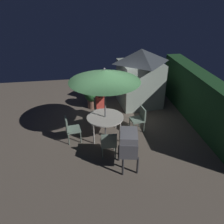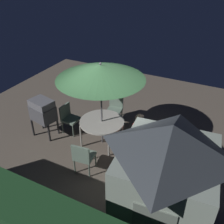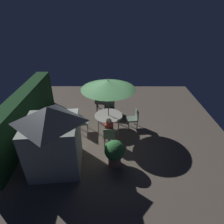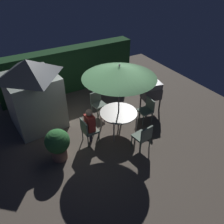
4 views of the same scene
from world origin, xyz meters
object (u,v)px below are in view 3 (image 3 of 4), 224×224
Objects in this scene: patio_table at (109,116)px; potted_plant_by_shed at (115,152)px; chair_far_side at (134,118)px; chair_toward_house at (81,121)px; garden_shed at (53,138)px; chair_toward_hedge at (110,107)px; patio_umbrella at (108,85)px; person_in_red at (109,129)px; chair_near_shed at (109,135)px; bbq_grill at (101,97)px.

patio_table is 2.26m from potted_plant_by_shed.
chair_far_side is 1.00× the size of chair_toward_house.
garden_shed is 2.73× the size of chair_far_side.
potted_plant_by_shed reaches higher than chair_toward_hedge.
patio_umbrella is at bearing -38.24° from garden_shed.
chair_far_side is at bearing -131.87° from chair_toward_hedge.
patio_table is at bearing 2.27° from person_in_red.
potted_plant_by_shed reaches higher than patio_table.
chair_far_side is 1.72m from person_in_red.
person_in_red is at bearing -177.73° from patio_table.
chair_near_shed is 1.00× the size of chair_toward_house.
chair_toward_house is at bearing 135.83° from chair_toward_hedge.
chair_toward_hedge is at bearing -138.18° from bbq_grill.
patio_umbrella is at bearing -82.94° from chair_toward_house.
garden_shed is 2.73× the size of chair_toward_hedge.
patio_table is 1.40× the size of chair_far_side.
patio_umbrella is 2.37× the size of potted_plant_by_shed.
person_in_red is (1.15, 0.22, 0.19)m from potted_plant_by_shed.
potted_plant_by_shed reaches higher than chair_far_side.
chair_far_side is (0.17, -1.19, -0.17)m from patio_table.
chair_toward_house is (2.14, -0.55, -0.73)m from garden_shed.
patio_table is at bearing 97.98° from chair_far_side.
patio_table is 1.19m from chair_near_shed.
patio_umbrella is 2.78m from potted_plant_by_shed.
patio_table is 1.40× the size of chair_near_shed.
chair_toward_house is at bearing 97.51° from chair_far_side.
chair_toward_hedge is at bearing -0.07° from chair_near_shed.
garden_shed reaches higher than patio_table.
garden_shed is 2.33m from chair_toward_house.
chair_near_shed is 0.71× the size of person_in_red.
potted_plant_by_shed is (0.06, -2.07, -0.65)m from garden_shed.
patio_umbrella reaches higher than bbq_grill.
chair_toward_hedge is (1.02, 1.14, 0.00)m from chair_far_side.
potted_plant_by_shed is (-2.08, -1.52, 0.08)m from chair_toward_house.
potted_plant_by_shed is at bearing -169.32° from person_in_red.
garden_shed is at bearing 91.57° from potted_plant_by_shed.
garden_shed is at bearing 151.93° from chair_toward_hedge.
person_in_red is (0.09, 0.00, 0.26)m from chair_near_shed.
garden_shed is 2.35× the size of potted_plant_by_shed.
bbq_grill is 1.15× the size of potted_plant_by_shed.
chair_toward_hedge is 3.43m from potted_plant_by_shed.
patio_table is at bearing 2.27° from chair_near_shed.
bbq_grill is 4.04m from potted_plant_by_shed.
bbq_grill is 0.80m from chair_toward_hedge.
chair_far_side is at bearing -42.36° from person_in_red.
patio_table is 1.21m from chair_far_side.
garden_shed reaches higher than person_in_red.
chair_toward_house is at bearing 51.95° from chair_near_shed.
garden_shed is at bearing 141.76° from patio_table.
patio_table is 0.51× the size of patio_umbrella.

